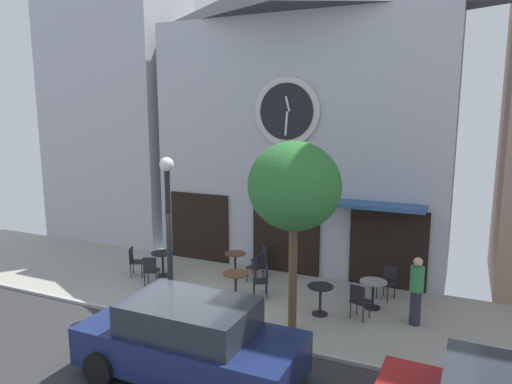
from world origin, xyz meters
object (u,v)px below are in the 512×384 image
object	(u,v)px
parked_car_navy	(190,340)
cafe_table_leftmost	(320,295)
cafe_table_near_door	(373,289)
cafe_chair_outer	(263,278)
cafe_table_center_left	(235,261)
cafe_chair_near_tree	(257,265)
cafe_chair_corner	(388,280)
cafe_chair_facing_street	(134,259)
cafe_table_center	(163,260)
cafe_chair_mid_row	(261,258)
cafe_chair_right_end	(359,299)
cafe_table_center_right	(236,281)
pedestrian_green	(416,290)
street_tree	(294,187)
cafe_chair_by_entrance	(151,269)
street_lamp	(169,233)

from	to	relation	value
parked_car_navy	cafe_table_leftmost	bearing A→B (deg)	68.52
cafe_table_near_door	cafe_chair_outer	distance (m)	2.93
cafe_table_center_left	cafe_table_near_door	bearing A→B (deg)	-8.66
cafe_table_near_door	cafe_chair_near_tree	world-z (taller)	cafe_chair_near_tree
cafe_table_near_door	cafe_chair_near_tree	xyz separation A→B (m)	(-3.49, 0.46, 0.01)
cafe_table_near_door	cafe_chair_near_tree	size ratio (longest dim) A/B	0.81
cafe_chair_corner	cafe_chair_facing_street	bearing A→B (deg)	-169.26
cafe_table_near_door	parked_car_navy	world-z (taller)	parked_car_navy
cafe_table_center	cafe_table_near_door	world-z (taller)	cafe_table_center
cafe_chair_outer	cafe_chair_corner	world-z (taller)	same
cafe_table_center	cafe_table_leftmost	xyz separation A→B (m)	(5.23, -0.68, -0.02)
cafe_table_leftmost	cafe_chair_facing_street	size ratio (longest dim) A/B	0.84
parked_car_navy	cafe_chair_corner	bearing A→B (deg)	62.52
cafe_table_center	cafe_chair_near_tree	world-z (taller)	cafe_chair_near_tree
cafe_chair_mid_row	cafe_chair_corner	bearing A→B (deg)	-4.92
cafe_chair_right_end	cafe_chair_mid_row	distance (m)	3.99
cafe_table_center_right	pedestrian_green	bearing A→B (deg)	5.82
cafe_table_center_left	cafe_table_leftmost	size ratio (longest dim) A/B	0.98
cafe_chair_mid_row	pedestrian_green	distance (m)	5.05
street_tree	cafe_table_center_right	distance (m)	3.59
cafe_table_center	cafe_chair_mid_row	bearing A→B (deg)	27.36
cafe_chair_corner	pedestrian_green	distance (m)	1.63
cafe_table_near_door	pedestrian_green	bearing A→B (deg)	-25.98
cafe_table_center	parked_car_navy	xyz separation A→B (m)	(3.76, -4.41, 0.23)
cafe_table_center	cafe_table_center_left	world-z (taller)	cafe_table_center
cafe_table_center_right	parked_car_navy	xyz separation A→B (m)	(0.87, -3.66, 0.21)
cafe_table_center_right	cafe_chair_mid_row	size ratio (longest dim) A/B	0.85
cafe_table_near_door	cafe_chair_facing_street	distance (m)	7.20
cafe_table_near_door	cafe_chair_corner	xyz separation A→B (m)	(0.25, 0.82, 0.01)
cafe_table_center_right	cafe_chair_by_entrance	world-z (taller)	cafe_chair_by_entrance
cafe_table_near_door	street_lamp	bearing A→B (deg)	-156.45
street_tree	cafe_table_center_right	xyz separation A→B (m)	(-1.97, 0.97, -2.84)
cafe_table_center	cafe_chair_facing_street	bearing A→B (deg)	-157.28
cafe_table_center	cafe_chair_outer	xyz separation A→B (m)	(3.47, -0.21, -0.00)
cafe_table_leftmost	cafe_chair_by_entrance	world-z (taller)	cafe_chair_by_entrance
cafe_table_center_left	cafe_chair_corner	size ratio (longest dim) A/B	0.83
cafe_chair_facing_street	parked_car_navy	distance (m)	6.13
cafe_table_center_left	cafe_table_near_door	size ratio (longest dim) A/B	1.01
street_lamp	cafe_table_near_door	distance (m)	5.45
cafe_chair_mid_row	cafe_table_near_door	bearing A→B (deg)	-17.54
cafe_table_near_door	cafe_chair_mid_row	bearing A→B (deg)	162.46
cafe_chair_corner	cafe_chair_mid_row	bearing A→B (deg)	175.08
cafe_table_leftmost	cafe_chair_right_end	world-z (taller)	cafe_chair_right_end
street_tree	cafe_chair_right_end	xyz separation A→B (m)	(1.31, 1.14, -2.85)
cafe_table_center_right	cafe_table_near_door	xyz separation A→B (m)	(3.47, 1.00, -0.03)
cafe_chair_right_end	cafe_table_center	bearing A→B (deg)	174.62
street_lamp	cafe_chair_near_tree	xyz separation A→B (m)	(1.32, 2.56, -1.47)
cafe_chair_outer	cafe_chair_by_entrance	world-z (taller)	same
cafe_chair_facing_street	cafe_table_center	bearing A→B (deg)	22.72
parked_car_navy	cafe_chair_mid_row	bearing A→B (deg)	100.23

